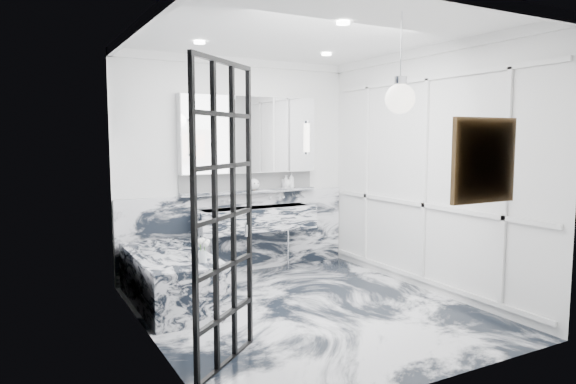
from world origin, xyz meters
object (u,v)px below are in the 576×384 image
trough_sink (256,219)px  mirror_cabinet (250,135)px  bathtub (170,278)px  crittall_door (224,217)px

trough_sink → mirror_cabinet: mirror_cabinet is taller
mirror_cabinet → bathtub: (-1.32, -0.83, -1.54)m
trough_sink → mirror_cabinet: 1.10m
trough_sink → bathtub: bearing=-153.5°
trough_sink → bathtub: (-1.33, -0.66, -0.45)m
crittall_door → bathtub: size_ratio=1.42×
trough_sink → crittall_door: bearing=-120.2°
mirror_cabinet → bathtub: bearing=-147.9°
crittall_door → mirror_cabinet: (1.35, 2.49, 0.65)m
trough_sink → mirror_cabinet: size_ratio=0.84×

